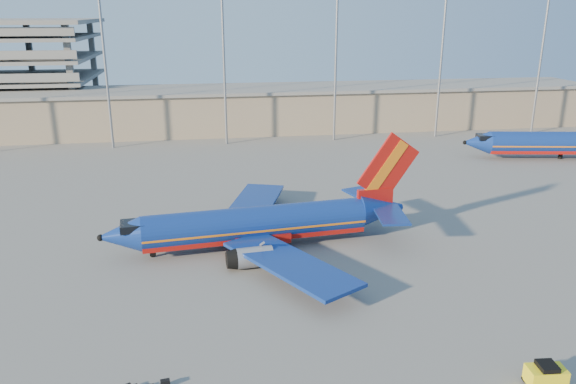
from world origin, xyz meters
The scene contains 6 objects.
ground centered at (0.00, 0.00, 0.00)m, with size 220.00×220.00×0.00m, color slate.
terminal_building centered at (10.00, 58.00, 4.32)m, with size 122.00×16.00×8.50m.
light_mast_row centered at (5.00, 46.00, 17.55)m, with size 101.60×1.60×28.65m.
aircraft_main centered at (-3.68, -1.36, 2.38)m, with size 32.95×31.57×11.16m.
aircraft_second centered at (49.24, 26.43, 2.69)m, with size 34.39×13.65×11.71m.
baggage_tug centered at (11.59, -26.89, 0.90)m, with size 2.53×1.65×1.74m.
Camera 1 is at (-9.41, -54.43, 23.08)m, focal length 35.00 mm.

